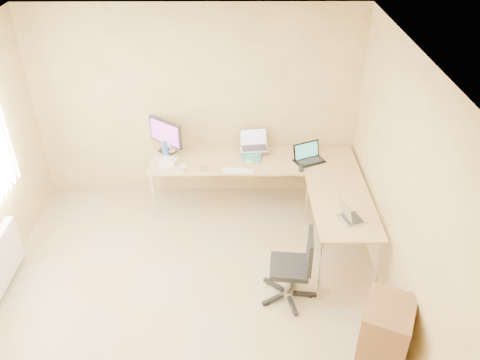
{
  "coord_description": "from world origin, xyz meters",
  "views": [
    {
      "loc": [
        0.51,
        -3.59,
        3.97
      ],
      "look_at": [
        0.55,
        1.1,
        0.9
      ],
      "focal_mm": 36.78,
      "sensor_mm": 36.0,
      "label": 1
    }
  ],
  "objects_px": {
    "keyboard": "(238,171)",
    "cabinet": "(385,334)",
    "laptop_center": "(254,141)",
    "laptop_black": "(310,154)",
    "mug": "(183,169)",
    "desk_return": "(339,230)",
    "desk_fan": "(171,143)",
    "monitor": "(166,136)",
    "water_bottle": "(165,151)",
    "desk_main": "(253,183)",
    "office_chair": "(290,261)",
    "laptop_return": "(353,212)"
  },
  "relations": [
    {
      "from": "laptop_black",
      "to": "office_chair",
      "type": "relative_size",
      "value": 0.43
    },
    {
      "from": "desk_fan",
      "to": "water_bottle",
      "type": "bearing_deg",
      "value": -117.25
    },
    {
      "from": "water_bottle",
      "to": "mug",
      "type": "bearing_deg",
      "value": -51.68
    },
    {
      "from": "monitor",
      "to": "water_bottle",
      "type": "relative_size",
      "value": 2.18
    },
    {
      "from": "monitor",
      "to": "desk_fan",
      "type": "xyz_separation_m",
      "value": [
        0.06,
        0.0,
        -0.09
      ]
    },
    {
      "from": "keyboard",
      "to": "desk_main",
      "type": "bearing_deg",
      "value": 64.3
    },
    {
      "from": "desk_return",
      "to": "office_chair",
      "type": "xyz_separation_m",
      "value": [
        -0.65,
        -0.66,
        0.14
      ]
    },
    {
      "from": "monitor",
      "to": "office_chair",
      "type": "xyz_separation_m",
      "value": [
        1.46,
        -1.86,
        -0.46
      ]
    },
    {
      "from": "desk_fan",
      "to": "keyboard",
      "type": "bearing_deg",
      "value": -39.77
    },
    {
      "from": "monitor",
      "to": "mug",
      "type": "bearing_deg",
      "value": -25.39
    },
    {
      "from": "laptop_black",
      "to": "water_bottle",
      "type": "bearing_deg",
      "value": 152.75
    },
    {
      "from": "water_bottle",
      "to": "laptop_return",
      "type": "height_order",
      "value": "water_bottle"
    },
    {
      "from": "monitor",
      "to": "water_bottle",
      "type": "xyz_separation_m",
      "value": [
        0.0,
        -0.18,
        -0.11
      ]
    },
    {
      "from": "monitor",
      "to": "cabinet",
      "type": "bearing_deg",
      "value": -11.97
    },
    {
      "from": "desk_return",
      "to": "keyboard",
      "type": "relative_size",
      "value": 3.42
    },
    {
      "from": "water_bottle",
      "to": "cabinet",
      "type": "bearing_deg",
      "value": -48.09
    },
    {
      "from": "monitor",
      "to": "laptop_return",
      "type": "relative_size",
      "value": 1.72
    },
    {
      "from": "desk_return",
      "to": "cabinet",
      "type": "distance_m",
      "value": 1.5
    },
    {
      "from": "keyboard",
      "to": "office_chair",
      "type": "bearing_deg",
      "value": -61.49
    },
    {
      "from": "keyboard",
      "to": "water_bottle",
      "type": "xyz_separation_m",
      "value": [
        -0.93,
        0.31,
        0.11
      ]
    },
    {
      "from": "desk_return",
      "to": "cabinet",
      "type": "bearing_deg",
      "value": -84.26
    },
    {
      "from": "monitor",
      "to": "mug",
      "type": "height_order",
      "value": "monitor"
    },
    {
      "from": "mug",
      "to": "monitor",
      "type": "bearing_deg",
      "value": 116.49
    },
    {
      "from": "office_chair",
      "to": "laptop_center",
      "type": "bearing_deg",
      "value": 105.36
    },
    {
      "from": "desk_main",
      "to": "mug",
      "type": "distance_m",
      "value": 1.01
    },
    {
      "from": "monitor",
      "to": "desk_fan",
      "type": "bearing_deg",
      "value": 38.12
    },
    {
      "from": "desk_main",
      "to": "desk_fan",
      "type": "height_order",
      "value": "desk_fan"
    },
    {
      "from": "laptop_black",
      "to": "mug",
      "type": "bearing_deg",
      "value": 163.57
    },
    {
      "from": "water_bottle",
      "to": "office_chair",
      "type": "bearing_deg",
      "value": -49.09
    },
    {
      "from": "keyboard",
      "to": "office_chair",
      "type": "xyz_separation_m",
      "value": [
        0.52,
        -1.37,
        -0.24
      ]
    },
    {
      "from": "desk_return",
      "to": "water_bottle",
      "type": "relative_size",
      "value": 5.3
    },
    {
      "from": "laptop_black",
      "to": "keyboard",
      "type": "distance_m",
      "value": 0.95
    },
    {
      "from": "desk_fan",
      "to": "cabinet",
      "type": "height_order",
      "value": "desk_fan"
    },
    {
      "from": "keyboard",
      "to": "desk_fan",
      "type": "distance_m",
      "value": 1.01
    },
    {
      "from": "monitor",
      "to": "mug",
      "type": "xyz_separation_m",
      "value": [
        0.25,
        -0.5,
        -0.19
      ]
    },
    {
      "from": "desk_main",
      "to": "desk_return",
      "type": "bearing_deg",
      "value": -45.73
    },
    {
      "from": "laptop_center",
      "to": "keyboard",
      "type": "bearing_deg",
      "value": -120.85
    },
    {
      "from": "desk_main",
      "to": "laptop_black",
      "type": "height_order",
      "value": "laptop_black"
    },
    {
      "from": "office_chair",
      "to": "cabinet",
      "type": "relative_size",
      "value": 1.23
    },
    {
      "from": "mug",
      "to": "cabinet",
      "type": "xyz_separation_m",
      "value": [
        2.0,
        -2.19,
        -0.41
      ]
    },
    {
      "from": "laptop_center",
      "to": "desk_fan",
      "type": "xyz_separation_m",
      "value": [
        -1.09,
        0.02,
        -0.04
      ]
    },
    {
      "from": "desk_return",
      "to": "laptop_black",
      "type": "xyz_separation_m",
      "value": [
        -0.26,
        0.94,
        0.48
      ]
    },
    {
      "from": "laptop_center",
      "to": "laptop_black",
      "type": "bearing_deg",
      "value": -26.01
    },
    {
      "from": "keyboard",
      "to": "cabinet",
      "type": "relative_size",
      "value": 0.54
    },
    {
      "from": "monitor",
      "to": "water_bottle",
      "type": "height_order",
      "value": "monitor"
    },
    {
      "from": "water_bottle",
      "to": "desk_return",
      "type": "bearing_deg",
      "value": -25.81
    },
    {
      "from": "keyboard",
      "to": "water_bottle",
      "type": "relative_size",
      "value": 1.55
    },
    {
      "from": "laptop_center",
      "to": "monitor",
      "type": "bearing_deg",
      "value": 172.24
    },
    {
      "from": "laptop_return",
      "to": "cabinet",
      "type": "relative_size",
      "value": 0.44
    },
    {
      "from": "laptop_center",
      "to": "keyboard",
      "type": "relative_size",
      "value": 1.0
    }
  ]
}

